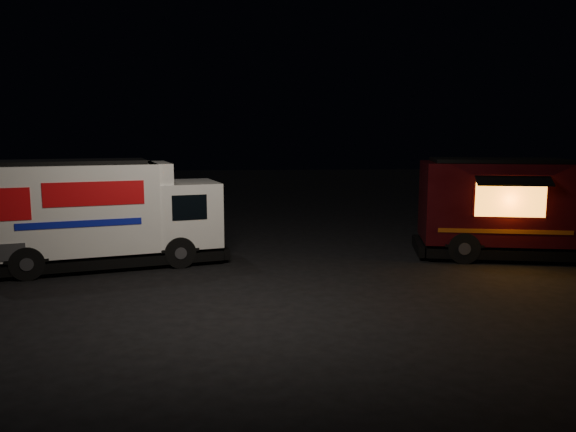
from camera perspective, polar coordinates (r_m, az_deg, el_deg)
The scene contains 3 objects.
ground at distance 14.58m, azimuth -1.49°, elevation -5.52°, with size 80.00×80.00×0.00m, color black.
white_truck at distance 15.64m, azimuth -18.00°, elevation 0.30°, with size 6.24×2.13×2.83m, color silver, non-canonical shape.
red_truck at distance 17.20m, azimuth 22.96°, elevation 0.70°, with size 6.03×2.22×2.81m, color black, non-canonical shape.
Camera 1 is at (-0.56, -14.14, 3.51)m, focal length 35.00 mm.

